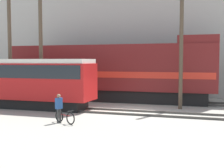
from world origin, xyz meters
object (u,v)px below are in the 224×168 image
at_px(freight_locomotive, 111,72).
at_px(utility_pole_right, 181,46).
at_px(utility_pole_left, 10,41).
at_px(bicycle, 65,117).
at_px(streetcar, 27,80).
at_px(utility_pole_center, 41,42).
at_px(person, 59,106).

relative_size(freight_locomotive, utility_pole_right, 1.97).
bearing_deg(utility_pole_left, bicycle, -39.54).
height_order(streetcar, utility_pole_right, utility_pole_right).
distance_m(freight_locomotive, streetcar, 7.31).
bearing_deg(freight_locomotive, utility_pole_left, -160.22).
bearing_deg(utility_pole_right, utility_pole_center, 180.00).
relative_size(streetcar, utility_pole_left, 0.99).
relative_size(person, utility_pole_left, 0.16).
distance_m(streetcar, person, 6.44).
distance_m(bicycle, utility_pole_center, 10.14).
height_order(utility_pole_left, utility_pole_right, utility_pole_left).
bearing_deg(person, utility_pole_right, 50.58).
bearing_deg(utility_pole_left, freight_locomotive, 19.78).
bearing_deg(bicycle, streetcar, 140.53).
distance_m(streetcar, utility_pole_right, 11.23).
xyz_separation_m(bicycle, person, (-0.36, 0.01, 0.62)).
bearing_deg(bicycle, freight_locomotive, 93.52).
bearing_deg(person, utility_pole_center, 126.78).
relative_size(freight_locomotive, utility_pole_left, 1.75).
bearing_deg(utility_pole_center, utility_pole_left, 180.00).
height_order(person, utility_pole_left, utility_pole_left).
height_order(freight_locomotive, streetcar, freight_locomotive).
height_order(utility_pole_center, utility_pole_right, utility_pole_center).
height_order(person, utility_pole_right, utility_pole_right).
bearing_deg(utility_pole_center, freight_locomotive, 29.66).
height_order(person, utility_pole_center, utility_pole_center).
height_order(bicycle, person, person).
xyz_separation_m(utility_pole_center, utility_pole_right, (11.10, 0.00, -0.46)).
distance_m(person, utility_pole_left, 11.57).
xyz_separation_m(streetcar, utility_pole_center, (-0.52, 2.87, 2.89)).
bearing_deg(streetcar, utility_pole_left, 140.36).
distance_m(utility_pole_left, utility_pole_center, 2.94).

